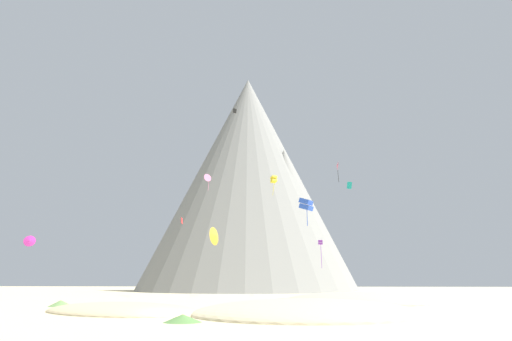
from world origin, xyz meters
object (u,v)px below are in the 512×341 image
Objects in this scene: kite_magenta_low at (29,241)px; kite_gold_low at (215,236)px; bush_mid_center at (61,303)px; kite_pink_mid at (207,178)px; kite_yellow_mid at (274,179)px; kite_black_high at (235,111)px; kite_red_mid at (182,221)px; bush_far_left at (349,312)px; kite_violet_low at (320,243)px; rock_massif at (249,190)px; kite_rainbow_high at (337,166)px; bush_low_patch at (358,309)px; kite_blue_low at (306,205)px; bush_near_right at (183,318)px; kite_teal_mid at (349,185)px.

kite_gold_low reaches higher than kite_magenta_low.
bush_mid_center is 0.76× the size of kite_pink_mid.
kite_gold_low is (-5.72, -36.51, -15.55)m from kite_yellow_mid.
kite_red_mid is at bearing 165.74° from kite_black_high.
bush_far_left is 0.33× the size of kite_yellow_mid.
bush_far_left is 0.29× the size of kite_violet_low.
rock_massif is at bearing 101.25° from bush_far_left.
kite_gold_low is (17.19, 4.17, 8.02)m from bush_mid_center.
kite_violet_low is at bearing -87.64° from kite_yellow_mid.
bush_far_left is at bearing -4.43° from kite_rainbow_high.
bush_low_patch is 0.34× the size of kite_pink_mid.
kite_blue_low is (-4.49, 11.09, 12.31)m from bush_low_patch.
kite_gold_low reaches higher than bush_low_patch.
kite_black_high is at bearing 93.90° from bush_near_right.
kite_black_high is at bearing -168.66° from kite_teal_mid.
kite_magenta_low reaches higher than bush_mid_center.
kite_pink_mid is at bearing 100.10° from bush_near_right.
kite_teal_mid is (2.43, 21.04, 16.86)m from bush_low_patch.
kite_rainbow_high is at bearing -163.06° from kite_blue_low.
kite_teal_mid reaches higher than bush_far_left.
kite_black_high is at bearing 134.14° from kite_red_mid.
kite_teal_mid is at bearing 64.23° from bush_near_right.
bush_near_right is 69.17m from kite_rainbow_high.
bush_near_right is 60.40m from kite_black_high.
bush_mid_center is 1.16× the size of kite_gold_low.
kite_black_high is 0.28× the size of kite_blue_low.
bush_far_left is 0.02× the size of rock_massif.
kite_teal_mid is at bearing -39.72° from kite_gold_low.
bush_low_patch is 97.21m from rock_massif.
kite_teal_mid is at bearing 23.97° from bush_mid_center.
kite_rainbow_high is 24.37m from kite_violet_low.
kite_pink_mid is 13.10m from kite_red_mid.
rock_massif reaches higher than kite_black_high.
kite_magenta_low is 0.67× the size of kite_gold_low.
bush_far_left is 1.13× the size of bush_low_patch.
bush_mid_center is at bearing 35.51° from kite_pink_mid.
rock_massif is at bearing 72.67° from kite_yellow_mid.
kite_magenta_low is at bearing -59.07° from kite_blue_low.
kite_red_mid is 0.36× the size of kite_blue_low.
bush_far_left is at bearing -116.50° from kite_gold_low.
bush_far_left is 0.59× the size of kite_gold_low.
kite_blue_low is at bearing -11.25° from kite_rainbow_high.
kite_pink_mid reaches higher than bush_far_left.
kite_red_mid is at bearing 127.01° from bush_low_patch.
kite_yellow_mid is (10.01, -44.09, -6.96)m from rock_massif.
bush_near_right is at bearing -86.56° from rock_massif.
rock_massif reaches higher than kite_pink_mid.
kite_black_high is at bearing 86.82° from kite_pink_mid.
kite_blue_low is 12.40m from kite_gold_low.
kite_rainbow_high is at bearing 159.93° from kite_red_mid.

